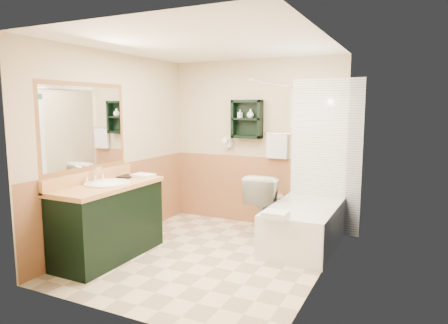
% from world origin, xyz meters
% --- Properties ---
extents(floor, '(3.00, 3.00, 0.00)m').
position_xyz_m(floor, '(0.00, 0.00, 0.00)').
color(floor, beige).
rests_on(floor, ground).
extents(back_wall, '(2.60, 0.04, 2.40)m').
position_xyz_m(back_wall, '(0.00, 1.52, 1.20)').
color(back_wall, beige).
rests_on(back_wall, ground).
extents(left_wall, '(0.04, 3.00, 2.40)m').
position_xyz_m(left_wall, '(-1.32, 0.00, 1.20)').
color(left_wall, beige).
rests_on(left_wall, ground).
extents(right_wall, '(0.04, 3.00, 2.40)m').
position_xyz_m(right_wall, '(1.32, 0.00, 1.20)').
color(right_wall, beige).
rests_on(right_wall, ground).
extents(ceiling, '(2.60, 3.00, 0.04)m').
position_xyz_m(ceiling, '(0.00, 0.00, 2.42)').
color(ceiling, white).
rests_on(ceiling, back_wall).
extents(wainscot_left, '(2.98, 2.98, 1.00)m').
position_xyz_m(wainscot_left, '(-1.29, 0.00, 0.50)').
color(wainscot_left, '#C07B4D').
rests_on(wainscot_left, left_wall).
extents(wainscot_back, '(2.58, 2.58, 1.00)m').
position_xyz_m(wainscot_back, '(0.00, 1.49, 0.50)').
color(wainscot_back, '#C07B4D').
rests_on(wainscot_back, back_wall).
extents(mirror_frame, '(1.30, 1.30, 1.00)m').
position_xyz_m(mirror_frame, '(-1.27, -0.55, 1.50)').
color(mirror_frame, brown).
rests_on(mirror_frame, left_wall).
extents(mirror_glass, '(1.20, 1.20, 0.90)m').
position_xyz_m(mirror_glass, '(-1.27, -0.55, 1.50)').
color(mirror_glass, white).
rests_on(mirror_glass, left_wall).
extents(tile_right, '(1.50, 1.50, 2.10)m').
position_xyz_m(tile_right, '(1.28, 0.75, 1.05)').
color(tile_right, white).
rests_on(tile_right, right_wall).
extents(tile_back, '(0.95, 0.95, 2.10)m').
position_xyz_m(tile_back, '(1.03, 1.48, 1.05)').
color(tile_back, white).
rests_on(tile_back, back_wall).
extents(tile_accent, '(1.50, 1.50, 0.10)m').
position_xyz_m(tile_accent, '(1.27, 0.75, 1.90)').
color(tile_accent, '#134531').
rests_on(tile_accent, right_wall).
extents(wall_shelf, '(0.45, 0.15, 0.55)m').
position_xyz_m(wall_shelf, '(-0.10, 1.41, 1.55)').
color(wall_shelf, black).
rests_on(wall_shelf, back_wall).
extents(hair_dryer, '(0.10, 0.24, 0.18)m').
position_xyz_m(hair_dryer, '(-0.40, 1.43, 1.20)').
color(hair_dryer, silver).
rests_on(hair_dryer, back_wall).
extents(towel_bar, '(0.40, 0.06, 0.40)m').
position_xyz_m(towel_bar, '(0.35, 1.45, 1.35)').
color(towel_bar, silver).
rests_on(towel_bar, back_wall).
extents(curtain_rod, '(0.03, 1.60, 0.03)m').
position_xyz_m(curtain_rod, '(0.53, 0.75, 2.00)').
color(curtain_rod, silver).
rests_on(curtain_rod, back_wall).
extents(shower_curtain, '(1.05, 1.05, 1.70)m').
position_xyz_m(shower_curtain, '(0.53, 0.92, 1.15)').
color(shower_curtain, '#BBAF8D').
rests_on(shower_curtain, curtain_rod).
extents(vanity, '(0.59, 1.36, 0.86)m').
position_xyz_m(vanity, '(-0.99, -0.52, 0.43)').
color(vanity, black).
rests_on(vanity, ground).
extents(bathtub, '(0.77, 1.50, 0.52)m').
position_xyz_m(bathtub, '(0.93, 0.87, 0.26)').
color(bathtub, silver).
rests_on(bathtub, ground).
extents(toilet, '(0.49, 0.84, 0.81)m').
position_xyz_m(toilet, '(0.30, 1.19, 0.40)').
color(toilet, silver).
rests_on(toilet, ground).
extents(counter_towel, '(0.25, 0.20, 0.04)m').
position_xyz_m(counter_towel, '(-0.89, -0.00, 0.88)').
color(counter_towel, silver).
rests_on(counter_towel, vanity).
extents(vanity_book, '(0.17, 0.04, 0.23)m').
position_xyz_m(vanity_book, '(-1.16, -0.10, 0.98)').
color(vanity_book, black).
rests_on(vanity_book, vanity).
extents(tub_towel, '(0.27, 0.22, 0.07)m').
position_xyz_m(tub_towel, '(0.77, 0.15, 0.55)').
color(tub_towel, silver).
rests_on(tub_towel, bathtub).
extents(soap_bottle_a, '(0.08, 0.13, 0.06)m').
position_xyz_m(soap_bottle_a, '(-0.21, 1.40, 1.59)').
color(soap_bottle_a, silver).
rests_on(soap_bottle_a, wall_shelf).
extents(soap_bottle_b, '(0.12, 0.15, 0.10)m').
position_xyz_m(soap_bottle_b, '(-0.04, 1.40, 1.62)').
color(soap_bottle_b, silver).
rests_on(soap_bottle_b, wall_shelf).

